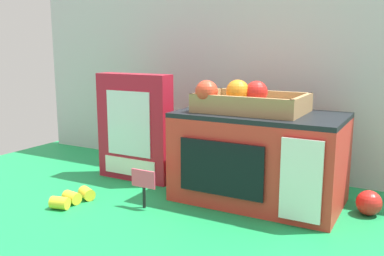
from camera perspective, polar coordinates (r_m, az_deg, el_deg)
ground_plane at (r=1.24m, az=1.29°, el=-8.25°), size 1.70×1.70×0.00m
display_back_panel at (r=1.40m, az=6.11°, el=8.71°), size 1.61×0.03×0.71m
toy_microwave at (r=1.13m, az=8.88°, el=-3.94°), size 0.43×0.25×0.24m
food_groups_crate at (r=1.12m, az=7.28°, el=3.57°), size 0.28×0.19×0.09m
cookie_set_box at (r=1.31m, az=-7.71°, el=0.06°), size 0.24×0.06×0.33m
price_sign at (r=1.09m, az=-6.53°, el=-7.32°), size 0.07×0.01×0.10m
loose_toy_banana at (r=1.17m, az=-15.67°, el=-9.01°), size 0.06×0.13×0.03m
loose_toy_apple at (r=1.14m, az=22.65°, el=-9.25°), size 0.06×0.06×0.06m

